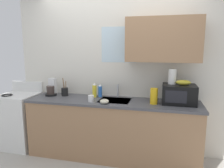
% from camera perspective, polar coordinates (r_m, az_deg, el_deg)
% --- Properties ---
extents(kitchen_wall_assembly, '(3.35, 0.42, 2.50)m').
position_cam_1_polar(kitchen_wall_assembly, '(3.34, 3.57, 4.33)').
color(kitchen_wall_assembly, silver).
rests_on(kitchen_wall_assembly, ground).
extents(counter_unit, '(2.58, 0.63, 0.90)m').
position_cam_1_polar(counter_unit, '(3.29, 0.01, -11.94)').
color(counter_unit, '#9E7551').
rests_on(counter_unit, ground).
extents(sink_faucet, '(0.03, 0.03, 0.20)m').
position_cam_1_polar(sink_faucet, '(3.35, 1.59, -1.83)').
color(sink_faucet, '#B2B5BA').
rests_on(sink_faucet, counter_unit).
extents(stove_range, '(0.60, 0.60, 1.08)m').
position_cam_1_polar(stove_range, '(3.99, -23.80, -8.86)').
color(stove_range, white).
rests_on(stove_range, ground).
extents(microwave, '(0.46, 0.35, 0.27)m').
position_cam_1_polar(microwave, '(3.10, 17.69, -2.67)').
color(microwave, black).
rests_on(microwave, counter_unit).
extents(banana_bunch, '(0.20, 0.11, 0.07)m').
position_cam_1_polar(banana_bunch, '(3.07, 18.80, 0.40)').
color(banana_bunch, gold).
rests_on(banana_bunch, microwave).
extents(paper_towel_roll, '(0.11, 0.11, 0.22)m').
position_cam_1_polar(paper_towel_roll, '(3.10, 16.04, 2.03)').
color(paper_towel_roll, white).
rests_on(paper_towel_roll, microwave).
extents(coffee_maker, '(0.19, 0.21, 0.28)m').
position_cam_1_polar(coffee_maker, '(3.62, -16.07, -1.29)').
color(coffee_maker, black).
rests_on(coffee_maker, counter_unit).
extents(dish_soap_bottle_blue, '(0.06, 0.06, 0.21)m').
position_cam_1_polar(dish_soap_bottle_blue, '(3.37, -3.25, -1.86)').
color(dish_soap_bottle_blue, blue).
rests_on(dish_soap_bottle_blue, counter_unit).
extents(dish_soap_bottle_yellow, '(0.07, 0.07, 0.23)m').
position_cam_1_polar(dish_soap_bottle_yellow, '(3.35, -4.78, -1.75)').
color(dish_soap_bottle_yellow, yellow).
rests_on(dish_soap_bottle_yellow, counter_unit).
extents(cereal_canister, '(0.10, 0.10, 0.22)m').
position_cam_1_polar(cereal_canister, '(3.00, 11.31, -3.25)').
color(cereal_canister, gold).
rests_on(cereal_canister, counter_unit).
extents(mug_white, '(0.08, 0.08, 0.09)m').
position_cam_1_polar(mug_white, '(3.09, -5.72, -3.92)').
color(mug_white, white).
rests_on(mug_white, counter_unit).
extents(utensil_crock, '(0.11, 0.11, 0.30)m').
position_cam_1_polar(utensil_crock, '(3.53, -12.70, -1.99)').
color(utensil_crock, black).
rests_on(utensil_crock, counter_unit).
extents(small_bowl, '(0.13, 0.13, 0.06)m').
position_cam_1_polar(small_bowl, '(2.97, -2.08, -4.73)').
color(small_bowl, beige).
rests_on(small_bowl, counter_unit).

